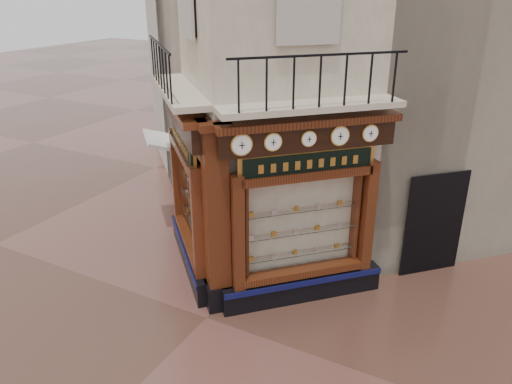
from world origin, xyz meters
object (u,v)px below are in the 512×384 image
Objects in this scene: clock_a at (242,145)px; signboard_left at (183,142)px; corner_pilaster at (217,222)px; clock_d at (340,136)px; signboard_right at (308,163)px; clock_c at (309,139)px; awning at (169,223)px; clock_b at (273,142)px; clock_e at (370,133)px.

clock_a is 2.35m from signboard_left.
clock_a is at bearing -46.29° from corner_pilaster.
clock_d is (1.94, 1.34, 1.67)m from corner_pilaster.
clock_a reaches higher than signboard_right.
signboard_right is (0.87, 1.03, -0.52)m from clock_a.
clock_c is at bearing 0.00° from clock_a.
awning is 0.74× the size of signboard_right.
signboard_left is at bearing -175.69° from awning.
awning is (-3.31, 2.61, -1.95)m from corner_pilaster.
clock_a is at bearing -175.29° from signboard_right.
clock_c is (0.49, 0.49, 0.00)m from clock_b.
clock_e is (0.89, 0.89, -0.00)m from clock_c.
clock_d is 1.13× the size of clock_e.
corner_pilaster is 2.65× the size of awning.
corner_pilaster reaches higher than clock_c.
signboard_left is at bearing 121.09° from clock_b.
signboard_right is at bearing 174.77° from clock_e.
clock_e is 0.17× the size of signboard_left.
clock_b is 6.05m from awning.
awning is at bearing 4.31° from signboard_left.
clock_d reaches higher than signboard_left.
clock_c is 0.21× the size of awning.
clock_d reaches higher than clock_c.
clock_d is 0.26× the size of awning.
signboard_left is 2.92m from signboard_right.
awning is at bearing 126.87° from clock_e.
clock_c is 0.16× the size of signboard_left.
clock_e is (1.39, 1.39, -0.00)m from clock_b.
signboard_left is (-3.85, -0.78, -0.52)m from clock_e.
clock_e reaches higher than signboard_left.
corner_pilaster is 11.51× the size of clock_e.
signboard_left is (-2.47, 0.61, -0.52)m from clock_b.
clock_a is 0.21× the size of signboard_left.
clock_d is 0.20× the size of signboard_left.
clock_d reaches higher than clock_b.
clock_c is 1.26m from clock_e.
clock_a is at bearing 180.00° from clock_b.
corner_pilaster reaches higher than clock_a.
clock_d is at bearing -0.00° from clock_a.
signboard_left is (1.85, -1.59, 3.10)m from awning.
clock_e is 1.32m from signboard_right.
clock_a is at bearing -168.86° from awning.
clock_a is at bearing -180.00° from clock_c.
clock_c reaches higher than signboard_right.
clock_c is 0.15× the size of signboard_right.
corner_pilaster is 4.64m from awning.
clock_c is 0.63m from clock_d.
clock_b is at bearing -148.91° from signboard_left.
clock_b is 0.70m from clock_c.
corner_pilaster is at bearing -173.19° from awning.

